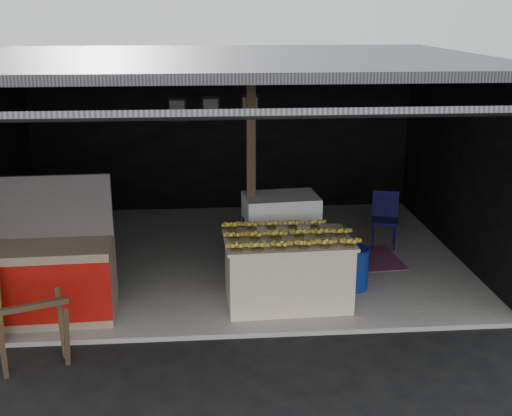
{
  "coord_description": "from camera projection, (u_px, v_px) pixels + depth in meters",
  "views": [
    {
      "loc": [
        -0.31,
        -6.6,
        3.63
      ],
      "look_at": [
        0.34,
        1.52,
        1.1
      ],
      "focal_mm": 45.0,
      "sensor_mm": 36.0,
      "label": 1
    }
  ],
  "objects": [
    {
      "name": "white_crate",
      "position": [
        281.0,
        234.0,
        8.98
      ],
      "size": [
        1.06,
        0.77,
        1.12
      ],
      "rotation": [
        0.0,
        0.0,
        0.09
      ],
      "color": "white",
      "rests_on": "concrete_slab"
    },
    {
      "name": "neighbor_stall",
      "position": [
        44.0,
        278.0,
        7.62
      ],
      "size": [
        1.67,
        0.8,
        1.69
      ],
      "rotation": [
        0.0,
        0.0,
        0.04
      ],
      "color": "#998466",
      "rests_on": "concrete_slab"
    },
    {
      "name": "banana_table",
      "position": [
        288.0,
        271.0,
        8.03
      ],
      "size": [
        1.6,
        1.02,
        0.87
      ],
      "rotation": [
        0.0,
        0.0,
        0.04
      ],
      "color": "silver",
      "rests_on": "concrete_slab"
    },
    {
      "name": "magenta_rug",
      "position": [
        349.0,
        260.0,
        9.53
      ],
      "size": [
        1.57,
        1.11,
        0.01
      ],
      "primitive_type": "cube",
      "rotation": [
        0.0,
        0.0,
        0.07
      ],
      "color": "#741957",
      "rests_on": "concrete_slab"
    },
    {
      "name": "ground",
      "position": [
        237.0,
        339.0,
        7.38
      ],
      "size": [
        80.0,
        80.0,
        0.0
      ],
      "primitive_type": "plane",
      "color": "black",
      "rests_on": "ground"
    },
    {
      "name": "plastic_chair",
      "position": [
        385.0,
        214.0,
        10.01
      ],
      "size": [
        0.5,
        0.5,
        0.86
      ],
      "rotation": [
        0.0,
        0.0,
        -0.27
      ],
      "color": "#0E0A3B",
      "rests_on": "concrete_slab"
    },
    {
      "name": "concrete_slab",
      "position": [
        229.0,
        257.0,
        9.75
      ],
      "size": [
        7.0,
        5.0,
        0.06
      ],
      "primitive_type": "cube",
      "color": "gray",
      "rests_on": "ground"
    },
    {
      "name": "sawhorse",
      "position": [
        32.0,
        328.0,
        6.62
      ],
      "size": [
        0.86,
        0.85,
        0.75
      ],
      "rotation": [
        0.0,
        0.0,
        0.36
      ],
      "color": "brown",
      "rests_on": "ground"
    },
    {
      "name": "banana_pile",
      "position": [
        288.0,
        232.0,
        7.88
      ],
      "size": [
        1.48,
        0.92,
        0.17
      ],
      "primitive_type": null,
      "rotation": [
        0.0,
        0.0,
        0.04
      ],
      "color": "gold",
      "rests_on": "banana_table"
    },
    {
      "name": "shophouse",
      "position": [
        226.0,
        118.0,
        9.44
      ],
      "size": [
        7.4,
        7.29,
        3.02
      ],
      "color": "black",
      "rests_on": "ground"
    },
    {
      "name": "picture_frames",
      "position": [
        213.0,
        109.0,
        11.45
      ],
      "size": [
        1.62,
        0.04,
        0.46
      ],
      "color": "black",
      "rests_on": "shophouse"
    },
    {
      "name": "water_barrel",
      "position": [
        354.0,
        269.0,
        8.49
      ],
      "size": [
        0.37,
        0.37,
        0.54
      ],
      "primitive_type": "cylinder",
      "color": "navy",
      "rests_on": "concrete_slab"
    }
  ]
}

